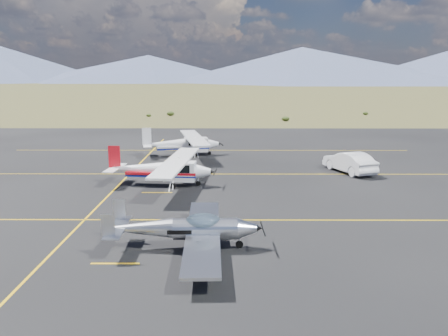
% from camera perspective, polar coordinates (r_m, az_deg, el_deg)
% --- Properties ---
extents(ground, '(1600.00, 1600.00, 0.00)m').
position_cam_1_polar(ground, '(21.46, -3.84, -8.53)').
color(ground, '#383D1C').
rests_on(ground, ground).
extents(apron, '(72.00, 72.00, 0.02)m').
position_cam_1_polar(apron, '(28.11, -2.84, -3.52)').
color(apron, black).
rests_on(apron, ground).
extents(aircraft_low_wing, '(6.48, 9.05, 1.97)m').
position_cam_1_polar(aircraft_low_wing, '(19.34, -4.76, -7.91)').
color(aircraft_low_wing, silver).
rests_on(aircraft_low_wing, apron).
extents(aircraft_cessna, '(6.53, 10.85, 2.74)m').
position_cam_1_polar(aircraft_cessna, '(30.49, -8.15, -0.04)').
color(aircraft_cessna, white).
rests_on(aircraft_cessna, apron).
extents(aircraft_plain, '(6.83, 10.88, 2.75)m').
position_cam_1_polar(aircraft_plain, '(41.59, -5.42, 3.24)').
color(aircraft_plain, white).
rests_on(aircraft_plain, apron).
extents(sedan, '(3.39, 5.30, 1.65)m').
position_cam_1_polar(sedan, '(35.73, 16.05, 0.75)').
color(sedan, white).
rests_on(sedan, apron).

